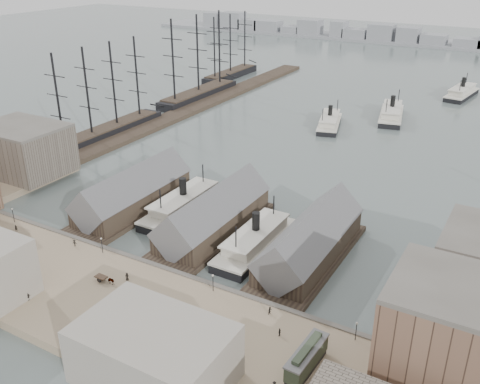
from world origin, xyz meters
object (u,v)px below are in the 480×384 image
Objects in this scene: ferry_docked_west at (184,204)px; horse_cart_center at (108,280)px; horse_cart_left at (16,243)px; tram at (307,359)px; horse_cart_right at (195,342)px.

ferry_docked_west is 38.52m from horse_cart_center.
horse_cart_left is (-21.82, -36.84, 0.29)m from ferry_docked_west.
horse_cart_left is (-75.08, 3.22, -1.26)m from tram.
tram is at bearing -68.39° from horse_cart_left.
tram reaches higher than horse_cart_left.
horse_cart_right is (-19.08, -4.63, -1.24)m from tram.
ferry_docked_west is 2.62× the size of tram.
tram is 19.67m from horse_cart_right.
ferry_docked_west is at bearing -6.57° from horse_cart_left.
tram is 45.70m from horse_cart_center.
horse_cart_left is at bearing -120.64° from ferry_docked_west.
horse_cart_center is 27.44m from horse_cart_right.
horse_cart_right is at bearing -52.58° from ferry_docked_west.
horse_cart_center is (29.46, -0.91, 0.02)m from horse_cart_left.
ferry_docked_west is 42.82m from horse_cart_left.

